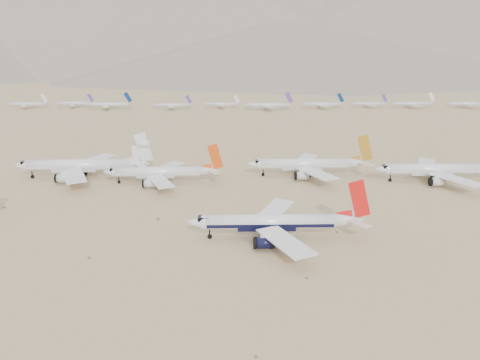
{
  "coord_description": "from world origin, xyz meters",
  "views": [
    {
      "loc": [
        -7.53,
        -127.8,
        51.13
      ],
      "look_at": [
        -3.51,
        36.5,
        7.0
      ],
      "focal_mm": 35.0,
      "sensor_mm": 36.0,
      "label": 1
    }
  ],
  "objects": [
    {
      "name": "ground",
      "position": [
        0.0,
        0.0,
        0.0
      ],
      "size": [
        7000.0,
        7000.0,
        0.0
      ],
      "primitive_type": "plane",
      "color": "#9B835A",
      "rests_on": "ground"
    },
    {
      "name": "main_airliner",
      "position": [
        6.34,
        -2.24,
        4.78
      ],
      "size": [
        49.31,
        48.16,
        17.4
      ],
      "color": "white",
      "rests_on": "ground"
    },
    {
      "name": "row2_navy_widebody",
      "position": [
        79.68,
        58.41,
        5.07
      ],
      "size": [
        51.05,
        49.92,
        18.16
      ],
      "color": "white",
      "rests_on": "ground"
    },
    {
      "name": "row2_gold_tail",
      "position": [
        27.45,
        69.08,
        5.08
      ],
      "size": [
        51.07,
        49.95,
        18.18
      ],
      "color": "white",
      "rests_on": "ground"
    },
    {
      "name": "row2_orange_tail",
      "position": [
        -34.59,
        58.28,
        4.61
      ],
      "size": [
        46.08,
        45.08,
        16.44
      ],
      "color": "white",
      "rests_on": "ground"
    },
    {
      "name": "row2_white_trijet",
      "position": [
        -68.93,
        67.47,
        5.71
      ],
      "size": [
        55.63,
        54.37,
        19.71
      ],
      "color": "white",
      "rests_on": "ground"
    },
    {
      "name": "distant_storage_row",
      "position": [
        27.68,
        333.76,
        4.38
      ],
      "size": [
        582.87,
        69.0,
        14.87
      ],
      "color": "silver",
      "rests_on": "ground"
    },
    {
      "name": "mountain_range",
      "position": [
        70.18,
        1648.01,
        190.32
      ],
      "size": [
        7354.0,
        3024.0,
        470.0
      ],
      "color": "slate",
      "rests_on": "ground"
    },
    {
      "name": "foothills",
      "position": [
        526.68,
        1100.0,
        67.15
      ],
      "size": [
        4637.5,
        1395.0,
        155.0
      ],
      "color": "slate",
      "rests_on": "ground"
    },
    {
      "name": "desert_scrub",
      "position": [
        -11.08,
        -26.49,
        0.28
      ],
      "size": [
        247.37,
        121.67,
        0.63
      ],
      "color": "brown",
      "rests_on": "ground"
    }
  ]
}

